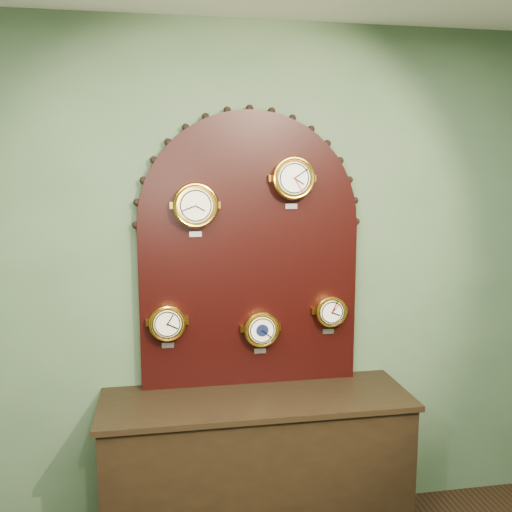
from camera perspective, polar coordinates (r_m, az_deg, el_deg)
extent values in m
plane|color=#456041|center=(3.13, -0.79, -2.58)|extent=(4.00, 0.00, 4.00)
cube|color=black|center=(3.24, 0.07, -21.18)|extent=(1.60, 0.50, 0.80)
cube|color=black|center=(3.11, -0.63, -4.92)|extent=(1.20, 0.06, 0.90)
cylinder|color=black|center=(3.04, -0.65, 3.36)|extent=(1.20, 0.06, 1.20)
cylinder|color=gold|center=(2.94, -6.20, 5.17)|extent=(0.22, 0.08, 0.22)
torus|color=gold|center=(2.91, -6.16, 5.13)|extent=(0.24, 0.02, 0.24)
cylinder|color=white|center=(2.90, -6.15, 5.12)|extent=(0.18, 0.01, 0.18)
cube|color=#B9B9C0|center=(2.98, -6.18, 2.22)|extent=(0.06, 0.01, 0.03)
cylinder|color=gold|center=(3.01, 3.75, 7.92)|extent=(0.21, 0.08, 0.21)
torus|color=gold|center=(2.98, 3.90, 7.91)|extent=(0.23, 0.02, 0.23)
cylinder|color=white|center=(2.97, 3.93, 7.91)|extent=(0.17, 0.01, 0.17)
cube|color=#B9B9C0|center=(3.04, 3.62, 5.07)|extent=(0.07, 0.01, 0.03)
cylinder|color=gold|center=(3.03, -9.02, -6.67)|extent=(0.18, 0.08, 0.18)
torus|color=gold|center=(3.00, -9.01, -6.83)|extent=(0.20, 0.02, 0.20)
cylinder|color=white|center=(3.00, -9.01, -6.86)|extent=(0.15, 0.01, 0.15)
cube|color=#B9B9C0|center=(3.10, -8.97, -8.98)|extent=(0.07, 0.01, 0.03)
cylinder|color=gold|center=(3.10, 0.50, -7.38)|extent=(0.18, 0.08, 0.18)
torus|color=gold|center=(3.07, 0.61, -7.54)|extent=(0.20, 0.02, 0.20)
cylinder|color=white|center=(3.06, 0.64, -7.58)|extent=(0.15, 0.01, 0.15)
cube|color=#B9B9C0|center=(3.16, 0.42, -9.63)|extent=(0.07, 0.01, 0.03)
cylinder|color=#0D153C|center=(3.06, 0.65, -7.60)|extent=(0.07, 0.00, 0.07)
cylinder|color=gold|center=(3.17, 7.54, -5.54)|extent=(0.16, 0.08, 0.16)
torus|color=gold|center=(3.14, 7.72, -5.68)|extent=(0.18, 0.02, 0.18)
cylinder|color=white|center=(3.13, 7.76, -5.71)|extent=(0.13, 0.01, 0.13)
cube|color=#B9B9C0|center=(3.22, 7.37, -7.62)|extent=(0.07, 0.01, 0.03)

